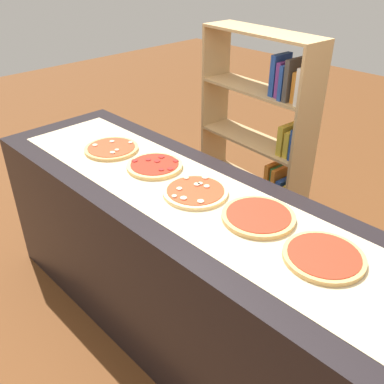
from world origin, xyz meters
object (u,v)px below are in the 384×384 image
at_px(pizza_plain_4, 324,257).
at_px(pizza_mushroom_0, 111,149).
at_px(pizza_mushroom_2, 195,192).
at_px(bookshelf, 267,146).
at_px(pizza_plain_3, 258,216).
at_px(pizza_pepperoni_1, 155,166).

bearing_deg(pizza_plain_4, pizza_mushroom_0, -179.39).
relative_size(pizza_mushroom_2, pizza_plain_4, 1.01).
bearing_deg(bookshelf, pizza_mushroom_2, -72.33).
relative_size(pizza_mushroom_2, pizza_plain_3, 0.98).
height_order(pizza_mushroom_0, pizza_plain_3, pizza_mushroom_0).
bearing_deg(pizza_mushroom_2, pizza_mushroom_0, -179.58).
bearing_deg(pizza_plain_4, pizza_pepperoni_1, 178.70).
relative_size(pizza_mushroom_0, pizza_mushroom_2, 0.98).
distance_m(pizza_mushroom_0, bookshelf, 1.10).
bearing_deg(bookshelf, pizza_plain_4, -45.13).
height_order(pizza_mushroom_2, bookshelf, bookshelf).
bearing_deg(pizza_mushroom_0, pizza_plain_4, 0.61).
bearing_deg(pizza_plain_3, pizza_mushroom_2, -172.23).
bearing_deg(pizza_mushroom_0, bookshelf, 70.88).
distance_m(pizza_mushroom_0, pizza_plain_3, 1.02).
xyz_separation_m(pizza_mushroom_2, pizza_plain_3, (0.34, 0.05, 0.00)).
bearing_deg(pizza_mushroom_2, pizza_plain_3, 7.77).
distance_m(pizza_plain_3, pizza_plain_4, 0.34).
relative_size(pizza_pepperoni_1, pizza_plain_4, 0.95).
height_order(pizza_plain_3, pizza_plain_4, pizza_plain_3).
distance_m(pizza_mushroom_2, bookshelf, 1.08).
relative_size(pizza_mushroom_2, bookshelf, 0.21).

